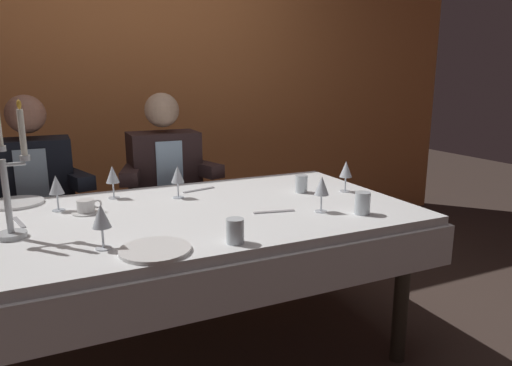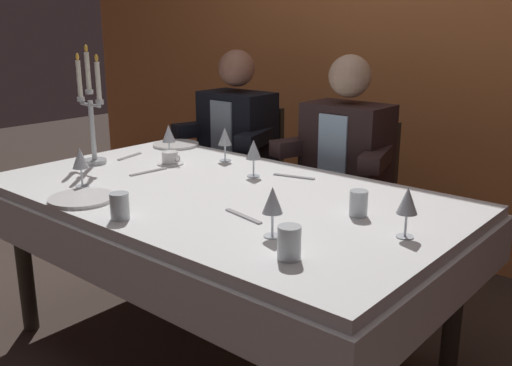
# 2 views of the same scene
# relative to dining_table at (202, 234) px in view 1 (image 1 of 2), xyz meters

# --- Properties ---
(ground_plane) EXTENTS (12.00, 12.00, 0.00)m
(ground_plane) POSITION_rel_dining_table_xyz_m (0.00, 0.00, -0.62)
(ground_plane) COLOR #40322B
(back_wall) EXTENTS (6.00, 0.12, 2.70)m
(back_wall) POSITION_rel_dining_table_xyz_m (0.00, 1.66, 0.73)
(back_wall) COLOR #DC8044
(back_wall) RESTS_ON ground_plane
(dining_table) EXTENTS (1.94, 1.14, 0.74)m
(dining_table) POSITION_rel_dining_table_xyz_m (0.00, 0.00, 0.00)
(dining_table) COLOR white
(dining_table) RESTS_ON ground_plane
(candelabra) EXTENTS (0.19, 0.11, 0.55)m
(candelabra) POSITION_rel_dining_table_xyz_m (-0.77, -0.06, 0.34)
(candelabra) COLOR silver
(candelabra) RESTS_ON dining_table
(dinner_plate_0) EXTENTS (0.25, 0.25, 0.01)m
(dinner_plate_0) POSITION_rel_dining_table_xyz_m (-0.77, 0.46, 0.13)
(dinner_plate_0) COLOR white
(dinner_plate_0) RESTS_ON dining_table
(dinner_plate_1) EXTENTS (0.25, 0.25, 0.01)m
(dinner_plate_1) POSITION_rel_dining_table_xyz_m (-0.31, -0.43, 0.13)
(dinner_plate_1) COLOR white
(dinner_plate_1) RESTS_ON dining_table
(wine_glass_0) EXTENTS (0.07, 0.07, 0.16)m
(wine_glass_0) POSITION_rel_dining_table_xyz_m (-0.03, 0.25, 0.24)
(wine_glass_0) COLOR silver
(wine_glass_0) RESTS_ON dining_table
(wine_glass_1) EXTENTS (0.07, 0.07, 0.16)m
(wine_glass_1) POSITION_rel_dining_table_xyz_m (-0.33, 0.38, 0.23)
(wine_glass_1) COLOR silver
(wine_glass_1) RESTS_ON dining_table
(wine_glass_2) EXTENTS (0.07, 0.07, 0.16)m
(wine_glass_2) POSITION_rel_dining_table_xyz_m (0.48, -0.26, 0.23)
(wine_glass_2) COLOR silver
(wine_glass_2) RESTS_ON dining_table
(wine_glass_3) EXTENTS (0.07, 0.07, 0.16)m
(wine_glass_3) POSITION_rel_dining_table_xyz_m (-0.47, -0.32, 0.24)
(wine_glass_3) COLOR silver
(wine_glass_3) RESTS_ON dining_table
(wine_glass_4) EXTENTS (0.07, 0.07, 0.16)m
(wine_glass_4) POSITION_rel_dining_table_xyz_m (0.80, 0.01, 0.24)
(wine_glass_4) COLOR silver
(wine_glass_4) RESTS_ON dining_table
(wine_glass_5) EXTENTS (0.07, 0.07, 0.16)m
(wine_glass_5) POSITION_rel_dining_table_xyz_m (-0.59, 0.26, 0.24)
(wine_glass_5) COLOR silver
(wine_glass_5) RESTS_ON dining_table
(water_tumbler_0) EXTENTS (0.07, 0.07, 0.09)m
(water_tumbler_0) POSITION_rel_dining_table_xyz_m (-0.02, -0.47, 0.16)
(water_tumbler_0) COLOR silver
(water_tumbler_0) RESTS_ON dining_table
(water_tumbler_1) EXTENTS (0.06, 0.06, 0.09)m
(water_tumbler_1) POSITION_rel_dining_table_xyz_m (0.58, 0.09, 0.16)
(water_tumbler_1) COLOR silver
(water_tumbler_1) RESTS_ON dining_table
(water_tumbler_2) EXTENTS (0.07, 0.07, 0.10)m
(water_tumbler_2) POSITION_rel_dining_table_xyz_m (0.63, -0.36, 0.17)
(water_tumbler_2) COLOR silver
(water_tumbler_2) RESTS_ON dining_table
(coffee_cup_0) EXTENTS (0.13, 0.12, 0.06)m
(coffee_cup_0) POSITION_rel_dining_table_xyz_m (-0.48, 0.17, 0.15)
(coffee_cup_0) COLOR white
(coffee_cup_0) RESTS_ON dining_table
(knife_0) EXTENTS (0.04, 0.19, 0.01)m
(knife_0) POSITION_rel_dining_table_xyz_m (-0.44, 0.00, 0.12)
(knife_0) COLOR #B7B7BC
(knife_0) RESTS_ON dining_table
(spoon_1) EXTENTS (0.06, 0.17, 0.01)m
(spoon_1) POSITION_rel_dining_table_xyz_m (-0.75, 0.13, 0.12)
(spoon_1) COLOR #B7B7BC
(spoon_1) RESTS_ON dining_table
(knife_2) EXTENTS (0.19, 0.06, 0.01)m
(knife_2) POSITION_rel_dining_table_xyz_m (0.11, 0.36, 0.12)
(knife_2) COLOR #B7B7BC
(knife_2) RESTS_ON dining_table
(knife_3) EXTENTS (0.19, 0.05, 0.01)m
(knife_3) POSITION_rel_dining_table_xyz_m (0.29, -0.18, 0.12)
(knife_3) COLOR #B7B7BC
(knife_3) RESTS_ON dining_table
(seated_diner_0) EXTENTS (0.63, 0.48, 1.24)m
(seated_diner_0) POSITION_rel_dining_table_xyz_m (-0.70, 0.89, 0.11)
(seated_diner_0) COLOR #312C22
(seated_diner_0) RESTS_ON ground_plane
(seated_diner_1) EXTENTS (0.63, 0.48, 1.24)m
(seated_diner_1) POSITION_rel_dining_table_xyz_m (0.05, 0.89, 0.11)
(seated_diner_1) COLOR #312C22
(seated_diner_1) RESTS_ON ground_plane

